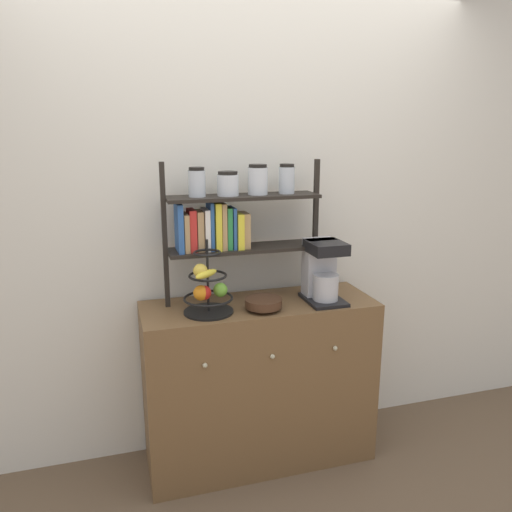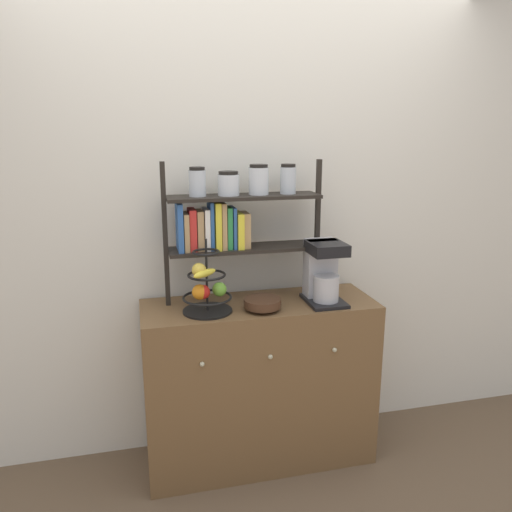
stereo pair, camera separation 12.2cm
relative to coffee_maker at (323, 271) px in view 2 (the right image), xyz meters
name	(u,v)px [view 2 (the right image)]	position (x,y,z in m)	size (l,w,h in m)	color
ground_plane	(269,481)	(-0.33, -0.18, -1.08)	(12.00, 12.00, 0.00)	brown
wall_back	(248,222)	(-0.33, 0.30, 0.22)	(7.00, 0.05, 2.60)	silver
sideboard	(259,382)	(-0.33, 0.04, -0.62)	(1.23, 0.45, 0.92)	brown
coffee_maker	(323,271)	(0.00, 0.00, 0.00)	(0.19, 0.26, 0.33)	black
fruit_stand	(206,288)	(-0.62, -0.03, -0.04)	(0.25, 0.25, 0.37)	black
wooden_bowl	(262,303)	(-0.34, -0.06, -0.13)	(0.19, 0.19, 0.06)	#422819
shelf_hutch	(230,216)	(-0.47, 0.13, 0.29)	(0.83, 0.20, 0.73)	black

